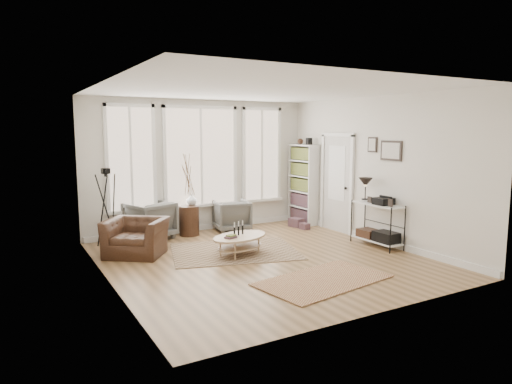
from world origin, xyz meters
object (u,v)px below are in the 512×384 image
armchair_left (150,220)px  accent_chair (136,237)px  bookcase (304,184)px  armchair_right (232,216)px  coffee_table (239,240)px  side_table (189,196)px  low_shelf (377,220)px

armchair_left → accent_chair: armchair_left is taller
bookcase → armchair_left: bearing=176.5°
armchair_right → accent_chair: bearing=32.1°
coffee_table → accent_chair: accent_chair is taller
bookcase → armchair_right: size_ratio=2.73×
side_table → coffee_table: bearing=-83.9°
coffee_table → armchair_left: armchair_left is taller
armchair_left → low_shelf: bearing=123.6°
bookcase → armchair_right: bookcase is taller
accent_chair → bookcase: bearing=48.1°
coffee_table → accent_chair: 1.86m
coffee_table → armchair_right: armchair_right is taller
coffee_table → armchair_right: size_ratio=1.74×
coffee_table → armchair_left: bearing=117.1°
armchair_right → accent_chair: (-2.40, -0.97, -0.01)m
side_table → accent_chair: side_table is taller
low_shelf → accent_chair: bearing=158.7°
accent_chair → armchair_right: bearing=58.6°
coffee_table → armchair_right: (0.79, 1.90, 0.06)m
coffee_table → armchair_right: bearing=67.5°
bookcase → armchair_right: (-1.89, 0.10, -0.61)m
accent_chair → side_table: bearing=72.2°
armchair_left → accent_chair: size_ratio=0.85×
armchair_right → side_table: bearing=7.9°
side_table → accent_chair: (-1.41, -1.01, -0.53)m
bookcase → side_table: (-2.88, 0.14, -0.10)m
side_table → accent_chair: size_ratio=1.76×
low_shelf → accent_chair: size_ratio=1.29×
coffee_table → side_table: 2.03m
low_shelf → coffee_table: low_shelf is taller
coffee_table → armchair_left: size_ratio=1.52×
armchair_right → accent_chair: 2.59m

